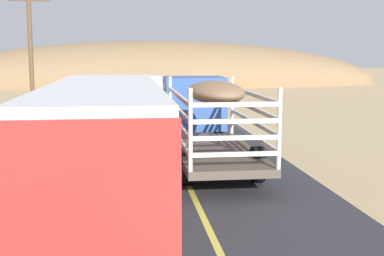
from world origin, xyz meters
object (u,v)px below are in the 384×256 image
Objects in this scene: power_pole_mid at (31,53)px; car_far at (154,85)px; livestock_truck at (201,109)px; bus at (105,149)px.

car_far is at bearing 67.09° from power_pole_mid.
car_far is 19.22m from power_pole_mid.
power_pole_mid is (-7.80, 8.83, 2.12)m from livestock_truck.
power_pole_mid reaches higher than car_far.
power_pole_mid is at bearing 105.08° from bus.
livestock_truck is 0.97× the size of bus.
bus is at bearing -74.92° from power_pole_mid.
bus reaches higher than livestock_truck.
livestock_truck is 26.36m from car_far.
bus is at bearing -113.31° from livestock_truck.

